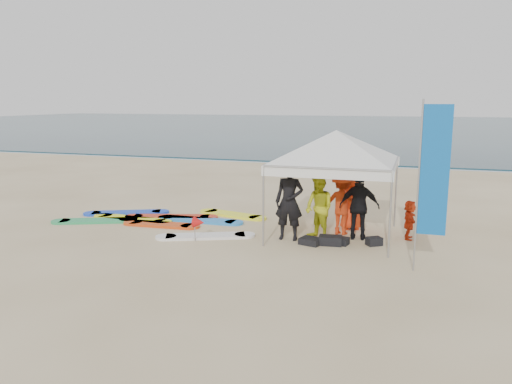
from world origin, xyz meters
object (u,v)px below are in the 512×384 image
at_px(surfboard_spread, 165,220).
at_px(person_yellow, 319,208).
at_px(person_black_a, 289,202).
at_px(feather_flag, 433,173).
at_px(person_seated, 409,220).
at_px(person_orange_b, 352,200).
at_px(person_black_b, 359,206).
at_px(marker_pennant, 199,223).
at_px(person_orange_a, 342,204).
at_px(canopy_tent, 336,131).

bearing_deg(surfboard_spread, person_yellow, -5.92).
bearing_deg(person_black_a, feather_flag, -26.50).
relative_size(person_black_a, person_seated, 1.95).
bearing_deg(person_orange_b, person_seated, 142.41).
height_order(person_black_b, person_seated, person_black_b).
bearing_deg(person_yellow, marker_pennant, -119.02).
relative_size(person_orange_a, canopy_tent, 0.39).
bearing_deg(canopy_tent, person_black_a, -145.43).
distance_m(person_yellow, marker_pennant, 3.04).
bearing_deg(person_orange_a, feather_flag, 143.05).
bearing_deg(person_yellow, canopy_tent, 94.02).
bearing_deg(surfboard_spread, person_orange_b, 8.36).
bearing_deg(marker_pennant, person_black_b, 21.03).
bearing_deg(feather_flag, person_yellow, 145.75).
bearing_deg(person_black_b, person_orange_a, -41.62).
height_order(person_black_b, surfboard_spread, person_black_b).
distance_m(person_black_a, canopy_tent, 2.16).
xyz_separation_m(person_orange_a, person_seated, (1.71, 0.04, -0.32)).
distance_m(person_seated, marker_pennant, 5.34).
height_order(person_black_a, person_seated, person_black_a).
relative_size(person_orange_a, feather_flag, 0.46).
distance_m(canopy_tent, feather_flag, 3.27).
xyz_separation_m(person_orange_b, feather_flag, (1.95, -3.04, 1.27)).
relative_size(person_seated, feather_flag, 0.28).
bearing_deg(person_black_b, person_black_a, 15.04).
bearing_deg(person_orange_a, person_black_a, 50.32).
distance_m(person_black_b, marker_pennant, 4.06).
xyz_separation_m(person_orange_b, person_seated, (1.54, -0.54, -0.30)).
xyz_separation_m(person_black_b, person_orange_b, (-0.32, 0.96, -0.05)).
relative_size(person_black_b, marker_pennant, 2.68).
bearing_deg(person_black_a, canopy_tent, 32.72).
distance_m(person_black_a, person_yellow, 0.77).
relative_size(person_orange_b, canopy_tent, 0.39).
bearing_deg(canopy_tent, marker_pennant, -152.66).
distance_m(person_black_b, person_orange_b, 1.01).
xyz_separation_m(person_seated, feather_flag, (0.41, -2.50, 1.57)).
xyz_separation_m(person_orange_a, feather_flag, (2.12, -2.46, 1.26)).
relative_size(person_black_b, person_seated, 1.70).
height_order(person_yellow, person_seated, person_yellow).
relative_size(person_yellow, canopy_tent, 0.39).
xyz_separation_m(person_seated, surfboard_spread, (-6.84, -0.24, -0.47)).
bearing_deg(surfboard_spread, marker_pennant, -41.48).
distance_m(person_orange_a, marker_pennant, 3.78).
xyz_separation_m(person_orange_a, surfboard_spread, (-5.13, -0.21, -0.78)).
relative_size(person_yellow, feather_flag, 0.46).
xyz_separation_m(person_black_a, person_black_b, (1.69, 0.55, -0.13)).
xyz_separation_m(person_black_b, marker_pennant, (-3.77, -1.45, -0.36)).
bearing_deg(person_orange_a, person_black_b, 153.70).
height_order(person_orange_a, person_seated, person_orange_a).
relative_size(person_orange_b, feather_flag, 0.46).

